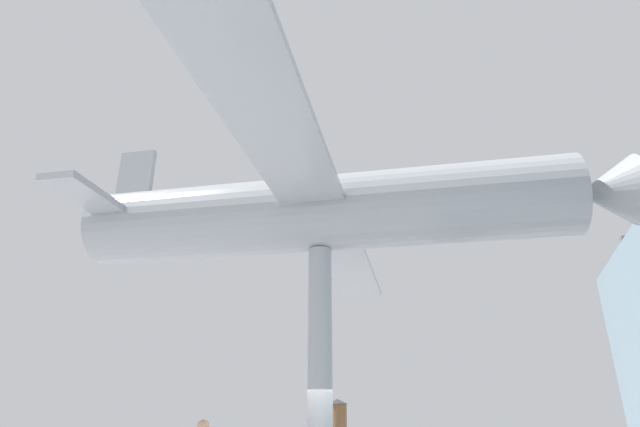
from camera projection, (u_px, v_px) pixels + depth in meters
support_pylon_central at (320, 368)px, 11.99m from camera, size 0.60×0.60×5.98m
suspended_airplane at (331, 212)px, 13.46m from camera, size 20.01×14.74×3.53m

